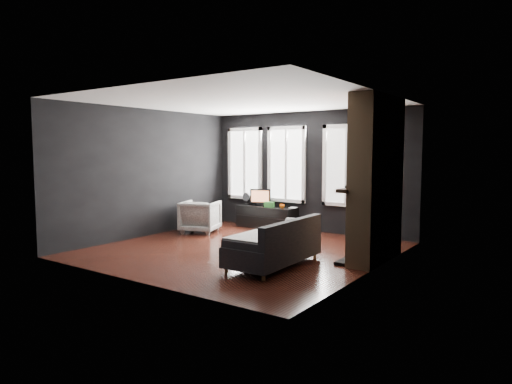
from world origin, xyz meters
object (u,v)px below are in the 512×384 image
Objects in this scene: media_console at (267,217)px; mantel_vase at (372,179)px; armchair at (200,215)px; sofa at (274,242)px; mug at (282,205)px; book at (290,203)px; monitor at (260,196)px.

media_console is 7.82× the size of mantel_vase.
mantel_vase reaches higher than armchair.
armchair is at bearing 151.18° from sofa.
sofa is 3.26m from mug.
book is (-1.45, 2.93, 0.24)m from sofa.
mantel_vase is (3.00, -1.19, 1.07)m from media_console.
mantel_vase reaches higher than mug.
armchair is 1.54× the size of monitor.
media_console is at bearing -25.03° from monitor.
media_console is 12.97× the size of mug.
media_console is at bearing -144.63° from armchair.
sofa is at bearing -51.96° from media_console.
monitor is at bearing 126.58° from sofa.
monitor is (-2.25, 2.91, 0.36)m from sofa.
sofa is 3.32m from armchair.
mug is (1.35, 1.29, 0.18)m from armchair.
book is at bearing 6.72° from media_console.
mantel_vase reaches higher than book.
media_console is 0.52m from monitor.
sofa is 3.70m from monitor.
mantel_vase reaches higher than monitor.
book is at bearing 152.78° from mantel_vase.
media_console is at bearing 124.28° from sofa.
armchair is 1.57m from monitor.
monitor reaches higher than book.
armchair is 1.87m from mug.
mug is (-1.60, 2.83, 0.19)m from sofa.
mug is at bearing -157.20° from armchair.
monitor reaches higher than media_console.
monitor is at bearing 174.82° from media_console.
media_console is 0.55m from mug.
monitor is 3.48m from mantel_vase.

